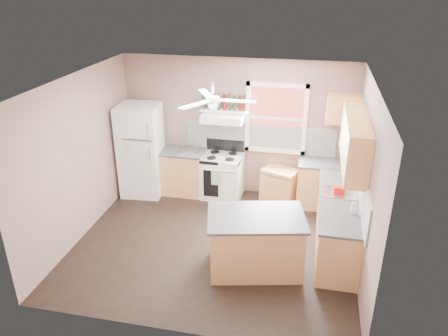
% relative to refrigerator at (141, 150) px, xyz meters
% --- Properties ---
extents(floor, '(4.50, 4.50, 0.00)m').
position_rel_refrigerator_xyz_m(floor, '(1.83, -1.52, -0.91)').
color(floor, black).
rests_on(floor, ground).
extents(ceiling, '(4.50, 4.50, 0.00)m').
position_rel_refrigerator_xyz_m(ceiling, '(1.83, -1.52, 1.79)').
color(ceiling, white).
rests_on(ceiling, ground).
extents(wall_back, '(4.50, 0.05, 2.70)m').
position_rel_refrigerator_xyz_m(wall_back, '(1.83, 0.50, 0.44)').
color(wall_back, '#785E56').
rests_on(wall_back, ground).
extents(wall_right, '(0.05, 4.00, 2.70)m').
position_rel_refrigerator_xyz_m(wall_right, '(4.10, -1.52, 0.44)').
color(wall_right, '#785E56').
rests_on(wall_right, ground).
extents(wall_left, '(0.05, 4.00, 2.70)m').
position_rel_refrigerator_xyz_m(wall_left, '(-0.45, -1.52, 0.44)').
color(wall_left, '#785E56').
rests_on(wall_left, ground).
extents(backsplash_back, '(2.90, 0.03, 0.55)m').
position_rel_refrigerator_xyz_m(backsplash_back, '(2.28, 0.46, 0.26)').
color(backsplash_back, white).
rests_on(backsplash_back, wall_back).
extents(backsplash_right, '(0.03, 2.60, 0.55)m').
position_rel_refrigerator_xyz_m(backsplash_right, '(4.06, -1.22, 0.26)').
color(backsplash_right, white).
rests_on(backsplash_right, wall_right).
extents(window_view, '(1.00, 0.02, 1.20)m').
position_rel_refrigerator_xyz_m(window_view, '(2.58, 0.46, 0.69)').
color(window_view, maroon).
rests_on(window_view, wall_back).
extents(window_frame, '(1.16, 0.07, 1.36)m').
position_rel_refrigerator_xyz_m(window_frame, '(2.58, 0.43, 0.69)').
color(window_frame, white).
rests_on(window_frame, wall_back).
extents(refrigerator, '(0.84, 0.82, 1.83)m').
position_rel_refrigerator_xyz_m(refrigerator, '(0.00, 0.00, 0.00)').
color(refrigerator, white).
rests_on(refrigerator, floor).
extents(base_cabinet_left, '(0.90, 0.60, 0.86)m').
position_rel_refrigerator_xyz_m(base_cabinet_left, '(0.77, 0.18, -0.48)').
color(base_cabinet_left, tan).
rests_on(base_cabinet_left, floor).
extents(counter_left, '(0.92, 0.62, 0.04)m').
position_rel_refrigerator_xyz_m(counter_left, '(0.77, 0.18, -0.03)').
color(counter_left, '#3C3C3E').
rests_on(counter_left, base_cabinet_left).
extents(toaster, '(0.30, 0.21, 0.18)m').
position_rel_refrigerator_xyz_m(toaster, '(0.94, 0.13, 0.08)').
color(toaster, silver).
rests_on(toaster, counter_left).
extents(stove, '(0.79, 0.68, 0.86)m').
position_rel_refrigerator_xyz_m(stove, '(1.60, 0.16, -0.48)').
color(stove, white).
rests_on(stove, floor).
extents(range_hood, '(0.78, 0.50, 0.14)m').
position_rel_refrigerator_xyz_m(range_hood, '(1.60, 0.23, 0.71)').
color(range_hood, white).
rests_on(range_hood, wall_back).
extents(bottle_shelf, '(0.90, 0.26, 0.03)m').
position_rel_refrigerator_xyz_m(bottle_shelf, '(1.60, 0.35, 0.81)').
color(bottle_shelf, white).
rests_on(bottle_shelf, range_hood).
extents(cart, '(0.76, 0.63, 0.65)m').
position_rel_refrigerator_xyz_m(cart, '(2.73, 0.23, -0.59)').
color(cart, tan).
rests_on(cart, floor).
extents(base_cabinet_corner, '(1.00, 0.60, 0.86)m').
position_rel_refrigerator_xyz_m(base_cabinet_corner, '(3.58, 0.18, -0.48)').
color(base_cabinet_corner, tan).
rests_on(base_cabinet_corner, floor).
extents(base_cabinet_right, '(0.60, 2.20, 0.86)m').
position_rel_refrigerator_xyz_m(base_cabinet_right, '(3.78, -1.22, -0.48)').
color(base_cabinet_right, tan).
rests_on(base_cabinet_right, floor).
extents(counter_corner, '(1.02, 0.62, 0.04)m').
position_rel_refrigerator_xyz_m(counter_corner, '(3.58, 0.18, -0.03)').
color(counter_corner, '#3C3C3E').
rests_on(counter_corner, base_cabinet_corner).
extents(counter_right, '(0.62, 2.22, 0.04)m').
position_rel_refrigerator_xyz_m(counter_right, '(3.77, -1.22, -0.03)').
color(counter_right, '#3C3C3E').
rests_on(counter_right, base_cabinet_right).
extents(sink, '(0.55, 0.45, 0.03)m').
position_rel_refrigerator_xyz_m(sink, '(3.77, -1.02, -0.02)').
color(sink, silver).
rests_on(sink, counter_right).
extents(faucet, '(0.03, 0.03, 0.14)m').
position_rel_refrigerator_xyz_m(faucet, '(3.93, -1.02, 0.06)').
color(faucet, silver).
rests_on(faucet, sink).
extents(upper_cabinet_right, '(0.33, 1.80, 0.76)m').
position_rel_refrigerator_xyz_m(upper_cabinet_right, '(3.91, -1.02, 0.87)').
color(upper_cabinet_right, tan).
rests_on(upper_cabinet_right, wall_right).
extents(upper_cabinet_corner, '(0.60, 0.33, 0.52)m').
position_rel_refrigerator_xyz_m(upper_cabinet_corner, '(3.78, 0.31, 0.99)').
color(upper_cabinet_corner, tan).
rests_on(upper_cabinet_corner, wall_back).
extents(paper_towel, '(0.26, 0.12, 0.12)m').
position_rel_refrigerator_xyz_m(paper_towel, '(3.90, 0.34, 0.34)').
color(paper_towel, white).
rests_on(paper_towel, wall_back).
extents(island, '(1.48, 1.11, 0.86)m').
position_rel_refrigerator_xyz_m(island, '(2.58, -2.02, -0.48)').
color(island, tan).
rests_on(island, floor).
extents(island_top, '(1.58, 1.21, 0.04)m').
position_rel_refrigerator_xyz_m(island_top, '(2.58, -2.02, -0.03)').
color(island_top, '#3C3C3E').
rests_on(island_top, island).
extents(ceiling_fan_hub, '(0.20, 0.20, 0.08)m').
position_rel_refrigerator_xyz_m(ceiling_fan_hub, '(1.83, -1.52, 1.54)').
color(ceiling_fan_hub, white).
rests_on(ceiling_fan_hub, ceiling).
extents(soap_bottle, '(0.10, 0.10, 0.24)m').
position_rel_refrigerator_xyz_m(soap_bottle, '(3.95, -1.65, 0.10)').
color(soap_bottle, silver).
rests_on(soap_bottle, counter_right).
extents(red_caddy, '(0.18, 0.12, 0.10)m').
position_rel_refrigerator_xyz_m(red_caddy, '(3.76, -1.01, 0.04)').
color(red_caddy, '#B3150F').
rests_on(red_caddy, counter_right).
extents(wine_bottles, '(0.86, 0.06, 0.31)m').
position_rel_refrigerator_xyz_m(wine_bottles, '(1.60, 0.35, 0.97)').
color(wine_bottles, '#143819').
rests_on(wine_bottles, bottle_shelf).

